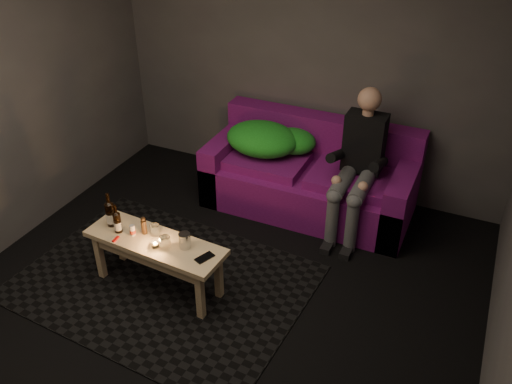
% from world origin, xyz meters
% --- Properties ---
extents(floor, '(4.50, 4.50, 0.00)m').
position_xyz_m(floor, '(0.00, 0.00, 0.00)').
color(floor, black).
rests_on(floor, ground).
extents(room, '(4.50, 4.50, 4.50)m').
position_xyz_m(room, '(0.00, 0.47, 1.64)').
color(room, silver).
rests_on(room, ground).
extents(rug, '(2.39, 1.81, 0.01)m').
position_xyz_m(rug, '(-0.47, 0.22, 0.01)').
color(rug, black).
rests_on(rug, floor).
extents(sofa, '(1.97, 0.89, 0.85)m').
position_xyz_m(sofa, '(0.22, 1.82, 0.31)').
color(sofa, '#670D61').
rests_on(sofa, floor).
extents(green_blanket, '(0.87, 0.59, 0.30)m').
position_xyz_m(green_blanket, '(-0.23, 1.81, 0.64)').
color(green_blanket, '#1C8117').
rests_on(green_blanket, sofa).
extents(person, '(0.36, 0.82, 1.32)m').
position_xyz_m(person, '(0.71, 1.66, 0.68)').
color(person, black).
rests_on(person, sofa).
extents(coffee_table, '(1.17, 0.44, 0.47)m').
position_xyz_m(coffee_table, '(-0.47, 0.17, 0.38)').
color(coffee_table, tan).
rests_on(coffee_table, rug).
extents(beer_bottle_a, '(0.07, 0.07, 0.30)m').
position_xyz_m(beer_bottle_a, '(-0.90, 0.20, 0.58)').
color(beer_bottle_a, black).
rests_on(beer_bottle_a, coffee_table).
extents(beer_bottle_b, '(0.06, 0.06, 0.25)m').
position_xyz_m(beer_bottle_b, '(-0.79, 0.15, 0.56)').
color(beer_bottle_b, black).
rests_on(beer_bottle_b, coffee_table).
extents(salt_shaker, '(0.05, 0.05, 0.09)m').
position_xyz_m(salt_shaker, '(-0.66, 0.16, 0.51)').
color(salt_shaker, silver).
rests_on(salt_shaker, coffee_table).
extents(pepper_mill, '(0.05, 0.05, 0.12)m').
position_xyz_m(pepper_mill, '(-0.59, 0.22, 0.53)').
color(pepper_mill, black).
rests_on(pepper_mill, coffee_table).
extents(tumbler_back, '(0.08, 0.08, 0.09)m').
position_xyz_m(tumbler_back, '(-0.51, 0.23, 0.51)').
color(tumbler_back, white).
rests_on(tumbler_back, coffee_table).
extents(tealight, '(0.06, 0.06, 0.04)m').
position_xyz_m(tealight, '(-0.42, 0.11, 0.49)').
color(tealight, white).
rests_on(tealight, coffee_table).
extents(tumbler_front, '(0.11, 0.11, 0.10)m').
position_xyz_m(tumbler_front, '(-0.34, 0.13, 0.52)').
color(tumbler_front, white).
rests_on(tumbler_front, coffee_table).
extents(steel_cup, '(0.09, 0.09, 0.12)m').
position_xyz_m(steel_cup, '(-0.21, 0.20, 0.53)').
color(steel_cup, '#B6B8BE').
rests_on(steel_cup, coffee_table).
extents(smartphone, '(0.12, 0.16, 0.01)m').
position_xyz_m(smartphone, '(-0.02, 0.14, 0.47)').
color(smartphone, black).
rests_on(smartphone, coffee_table).
extents(red_lighter, '(0.02, 0.07, 0.01)m').
position_xyz_m(red_lighter, '(-0.75, 0.05, 0.47)').
color(red_lighter, red).
rests_on(red_lighter, coffee_table).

